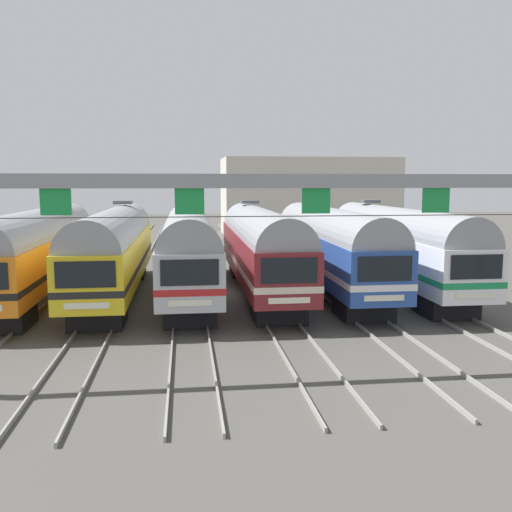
{
  "coord_description": "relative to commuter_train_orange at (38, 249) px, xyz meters",
  "views": [
    {
      "loc": [
        -2.13,
        -31.09,
        6.23
      ],
      "look_at": [
        1.92,
        1.26,
        1.95
      ],
      "focal_mm": 39.79,
      "sensor_mm": 36.0,
      "label": 1
    }
  ],
  "objects": [
    {
      "name": "commuter_train_maroon",
      "position": [
        11.92,
        0.0,
        0.0
      ],
      "size": [
        2.88,
        18.06,
        5.05
      ],
      "color": "maroon",
      "rests_on": "ground"
    },
    {
      "name": "commuter_train_yellow",
      "position": [
        3.97,
        0.0,
        0.0
      ],
      "size": [
        2.88,
        18.06,
        5.05
      ],
      "color": "gold",
      "rests_on": "ground"
    },
    {
      "name": "commuter_train_blue",
      "position": [
        15.89,
        0.0,
        0.0
      ],
      "size": [
        2.88,
        18.06,
        5.05
      ],
      "color": "#284C9E",
      "rests_on": "ground"
    },
    {
      "name": "catenary_gantry",
      "position": [
        9.93,
        -13.5,
        2.65
      ],
      "size": [
        25.1,
        0.44,
        6.97
      ],
      "color": "gray",
      "rests_on": "ground"
    },
    {
      "name": "commuter_train_white",
      "position": [
        19.86,
        0.0,
        0.0
      ],
      "size": [
        2.88,
        18.06,
        5.05
      ],
      "color": "white",
      "rests_on": "ground"
    },
    {
      "name": "commuter_train_stainless",
      "position": [
        7.94,
        -0.0,
        -0.0
      ],
      "size": [
        2.88,
        18.06,
        4.77
      ],
      "color": "#B2B5BA",
      "rests_on": "ground"
    },
    {
      "name": "track_bed",
      "position": [
        9.93,
        17.0,
        -2.61
      ],
      "size": [
        21.37,
        70.0,
        0.15
      ],
      "color": "gray",
      "rests_on": "ground"
    },
    {
      "name": "ground_plane",
      "position": [
        9.93,
        0.0,
        -2.69
      ],
      "size": [
        160.0,
        160.0,
        0.0
      ],
      "primitive_type": "plane",
      "color": "#4C4944"
    },
    {
      "name": "maintenance_building",
      "position": [
        22.27,
        35.28,
        1.78
      ],
      "size": [
        20.01,
        10.0,
        8.94
      ],
      "primitive_type": "cube",
      "color": "beige",
      "rests_on": "ground"
    },
    {
      "name": "commuter_train_orange",
      "position": [
        0.0,
        0.0,
        0.0
      ],
      "size": [
        2.88,
        18.06,
        5.05
      ],
      "color": "orange",
      "rests_on": "ground"
    }
  ]
}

